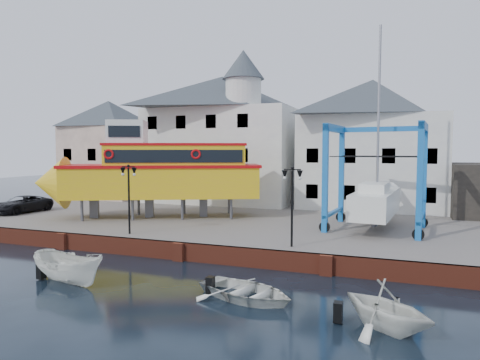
% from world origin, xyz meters
% --- Properties ---
extents(ground, '(140.00, 140.00, 0.00)m').
position_xyz_m(ground, '(0.00, 0.00, 0.00)').
color(ground, black).
rests_on(ground, ground).
extents(hardstanding, '(44.00, 22.00, 1.00)m').
position_xyz_m(hardstanding, '(0.00, 11.00, 0.50)').
color(hardstanding, '#63605A').
rests_on(hardstanding, ground).
extents(quay_wall, '(44.00, 0.47, 1.00)m').
position_xyz_m(quay_wall, '(-0.00, 0.10, 0.50)').
color(quay_wall, maroon).
rests_on(quay_wall, ground).
extents(building_pink, '(8.00, 7.00, 10.30)m').
position_xyz_m(building_pink, '(-18.00, 18.00, 6.15)').
color(building_pink, tan).
rests_on(building_pink, hardstanding).
extents(building_white_main, '(14.00, 8.30, 14.00)m').
position_xyz_m(building_white_main, '(-4.87, 18.39, 7.34)').
color(building_white_main, silver).
rests_on(building_white_main, hardstanding).
extents(building_white_right, '(12.00, 8.00, 11.20)m').
position_xyz_m(building_white_right, '(9.00, 19.00, 6.60)').
color(building_white_right, silver).
rests_on(building_white_right, hardstanding).
extents(lamp_post_left, '(1.12, 0.32, 4.20)m').
position_xyz_m(lamp_post_left, '(-4.00, 1.20, 4.17)').
color(lamp_post_left, black).
rests_on(lamp_post_left, hardstanding).
extents(lamp_post_right, '(1.12, 0.32, 4.20)m').
position_xyz_m(lamp_post_right, '(6.00, 1.20, 4.17)').
color(lamp_post_right, black).
rests_on(lamp_post_right, hardstanding).
extents(tour_boat, '(16.72, 10.49, 7.22)m').
position_xyz_m(tour_boat, '(-6.31, 7.22, 4.41)').
color(tour_boat, '#59595E').
rests_on(tour_boat, hardstanding).
extents(travel_lift, '(6.46, 8.69, 12.86)m').
position_xyz_m(travel_lift, '(9.98, 8.40, 3.15)').
color(travel_lift, blue).
rests_on(travel_lift, hardstanding).
extents(van, '(2.47, 4.93, 1.34)m').
position_xyz_m(van, '(-17.38, 5.76, 1.67)').
color(van, black).
rests_on(van, hardstanding).
extents(motorboat_a, '(4.48, 2.42, 1.64)m').
position_xyz_m(motorboat_a, '(-2.83, -5.26, 0.00)').
color(motorboat_a, white).
rests_on(motorboat_a, ground).
extents(motorboat_b, '(4.94, 4.16, 0.87)m').
position_xyz_m(motorboat_b, '(5.44, -4.43, 0.00)').
color(motorboat_b, white).
rests_on(motorboat_b, ground).
extents(motorboat_c, '(4.47, 4.36, 1.79)m').
position_xyz_m(motorboat_c, '(10.86, -5.63, 0.00)').
color(motorboat_c, white).
rests_on(motorboat_c, ground).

